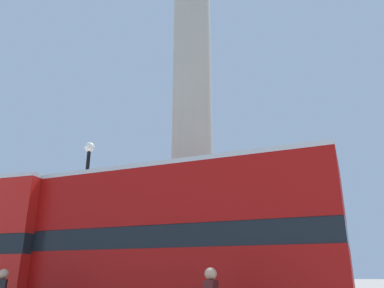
{
  "coord_description": "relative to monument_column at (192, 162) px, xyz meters",
  "views": [
    {
      "loc": [
        4.76,
        -13.99,
        1.63
      ],
      "look_at": [
        0.0,
        0.0,
        6.72
      ],
      "focal_mm": 35.0,
      "sensor_mm": 36.0,
      "label": 1
    }
  ],
  "objects": [
    {
      "name": "bus_a",
      "position": [
        0.09,
        -4.29,
        -3.54
      ],
      "size": [
        10.6,
        3.32,
        4.34
      ],
      "rotation": [
        0.0,
        0.0,
        -0.07
      ],
      "color": "#A80F0C",
      "rests_on": "ground_plane"
    },
    {
      "name": "monument_column",
      "position": [
        0.0,
        0.0,
        0.0
      ],
      "size": [
        4.98,
        4.98,
        18.53
      ],
      "color": "#ADA593",
      "rests_on": "ground_plane"
    },
    {
      "name": "equestrian_statue",
      "position": [
        -8.91,
        5.55,
        -4.08
      ],
      "size": [
        3.7,
        3.05,
        6.27
      ],
      "rotation": [
        0.0,
        0.0,
        -0.26
      ],
      "color": "#ADA593",
      "rests_on": "ground_plane"
    },
    {
      "name": "street_lamp",
      "position": [
        -3.5,
        -2.17,
        -2.51
      ],
      "size": [
        0.39,
        0.39,
        6.46
      ],
      "color": "black",
      "rests_on": "ground_plane"
    }
  ]
}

